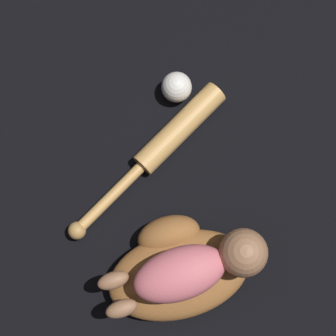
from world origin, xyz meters
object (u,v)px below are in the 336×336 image
at_px(baby_figure, 198,268).
at_px(baseball_bat, 164,144).
at_px(baseball_glove, 177,268).
at_px(baseball, 177,87).

distance_m(baby_figure, baseball_bat, 0.34).
bearing_deg(baseball_glove, baseball_bat, 73.56).
relative_size(baby_figure, baseball, 4.91).
bearing_deg(baseball, baseball_glove, -112.33).
height_order(baseball_glove, baseball, baseball_glove).
relative_size(baseball_bat, baseball, 6.24).
distance_m(baseball_glove, baby_figure, 0.11).
xyz_separation_m(baby_figure, baseball_bat, (0.05, 0.32, -0.12)).
bearing_deg(baseball_glove, baseball, 67.67).
bearing_deg(baseball_glove, baby_figure, -25.99).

